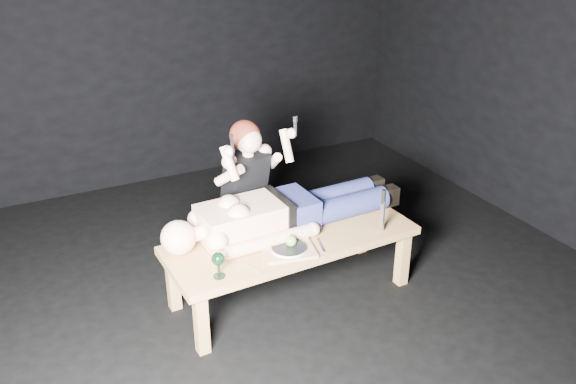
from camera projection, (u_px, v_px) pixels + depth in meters
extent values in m
plane|color=black|center=(265.00, 323.00, 3.79)|extent=(5.00, 5.00, 0.00)
plane|color=black|center=(139.00, 19.00, 5.16)|extent=(5.00, 0.00, 5.00)
cube|color=#C28347|center=(291.00, 266.00, 3.98)|extent=(1.65, 0.67, 0.45)
cube|color=tan|center=(289.00, 251.00, 3.71)|extent=(0.36, 0.29, 0.02)
cylinder|color=white|center=(289.00, 248.00, 3.70)|extent=(0.25, 0.25, 0.02)
sphere|color=#4B9827|center=(291.00, 241.00, 3.70)|extent=(0.07, 0.07, 0.07)
cube|color=#B2B2B7|center=(250.00, 268.00, 3.55)|extent=(0.09, 0.16, 0.01)
cube|color=#B2B2B7|center=(321.00, 245.00, 3.78)|extent=(0.06, 0.17, 0.01)
cube|color=#B2B2B7|center=(301.00, 245.00, 3.79)|extent=(0.11, 0.15, 0.01)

